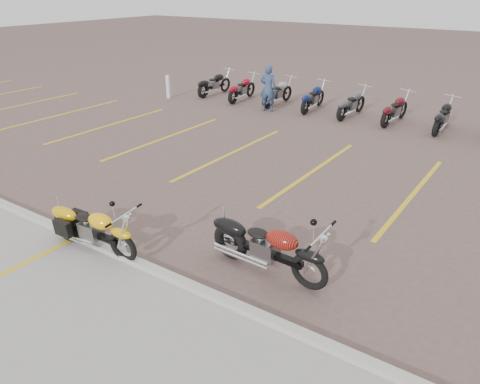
% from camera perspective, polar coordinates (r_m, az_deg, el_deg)
% --- Properties ---
extents(ground, '(100.00, 100.00, 0.00)m').
position_cam_1_polar(ground, '(9.79, -1.68, -4.69)').
color(ground, brown).
rests_on(ground, ground).
extents(concrete_apron, '(60.00, 5.00, 0.01)m').
position_cam_1_polar(concrete_apron, '(7.34, -23.97, -18.40)').
color(concrete_apron, '#9E9B93').
rests_on(concrete_apron, ground).
extents(curb, '(60.00, 0.18, 0.12)m').
position_cam_1_polar(curb, '(8.47, -9.77, -9.67)').
color(curb, '#ADAAA3').
rests_on(curb, ground).
extents(parking_stripes, '(38.00, 5.50, 0.01)m').
position_cam_1_polar(parking_stripes, '(12.92, 8.81, 2.47)').
color(parking_stripes, gold).
rests_on(parking_stripes, ground).
extents(yellow_cruiser, '(2.15, 0.34, 0.89)m').
position_cam_1_polar(yellow_cruiser, '(9.32, -17.59, -4.43)').
color(yellow_cruiser, black).
rests_on(yellow_cruiser, ground).
extents(flame_cruiser, '(2.36, 0.36, 0.97)m').
position_cam_1_polar(flame_cruiser, '(8.24, 3.18, -6.84)').
color(flame_cruiser, black).
rests_on(flame_cruiser, ground).
extents(person_a, '(0.75, 0.60, 1.81)m').
position_cam_1_polar(person_a, '(18.89, 3.44, 12.50)').
color(person_a, navy).
rests_on(person_a, ground).
extents(bollard, '(0.17, 0.17, 1.00)m').
position_cam_1_polar(bollard, '(21.43, -8.72, 12.57)').
color(bollard, silver).
rests_on(bollard, ground).
extents(bg_bike_row, '(15.50, 2.00, 1.10)m').
position_cam_1_polar(bg_bike_row, '(18.27, 15.77, 10.10)').
color(bg_bike_row, black).
rests_on(bg_bike_row, ground).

